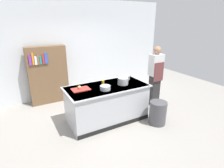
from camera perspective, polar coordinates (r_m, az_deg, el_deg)
ground_plane at (r=4.68m, az=-1.49°, el=-11.09°), size 10.00×10.00×0.00m
back_wall at (r=6.03m, az=-11.20°, el=10.80°), size 6.40×0.12×3.00m
counter_island at (r=4.46m, az=-1.54°, el=-5.95°), size 1.98×0.98×0.90m
cutting_board at (r=4.13m, az=-9.88°, el=-1.67°), size 0.40×0.28×0.02m
onion at (r=4.13m, az=-10.34°, el=-1.01°), size 0.08×0.08×0.08m
stock_pot at (r=4.40m, az=3.49°, el=0.94°), size 0.33×0.26×0.17m
sauce_pan at (r=4.77m, az=4.69°, el=2.00°), size 0.23×0.16×0.10m
mixing_bowl at (r=4.05m, az=-2.14°, el=-1.21°), size 0.24×0.24×0.10m
juice_cup at (r=4.43m, az=-2.88°, el=0.63°), size 0.07×0.07×0.10m
trash_bin at (r=4.52m, az=14.29°, el=-8.84°), size 0.41×0.41×0.57m
person_chef at (r=5.29m, az=13.59°, el=2.89°), size 0.38×0.25×1.72m
bookshelf at (r=5.64m, az=-19.58°, el=2.68°), size 1.10×0.31×1.70m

